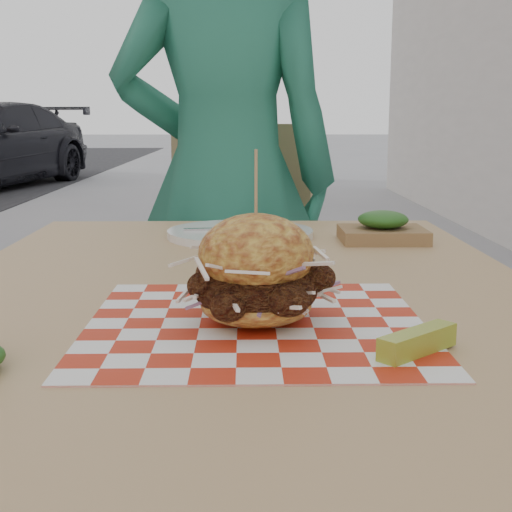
% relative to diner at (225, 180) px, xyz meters
% --- Properties ---
extents(diner, '(0.61, 0.41, 1.62)m').
position_rel_diner_xyz_m(diner, '(0.00, 0.00, 0.00)').
color(diner, '#29765C').
rests_on(diner, ground).
extents(patio_table, '(0.80, 1.20, 0.75)m').
position_rel_diner_xyz_m(patio_table, '(0.04, -0.92, -0.14)').
color(patio_table, tan).
rests_on(patio_table, ground).
extents(patio_chair, '(0.52, 0.53, 0.95)m').
position_rel_diner_xyz_m(patio_chair, '(0.07, 0.16, -0.26)').
color(patio_chair, tan).
rests_on(patio_chair, ground).
extents(paper_liner, '(0.36, 0.36, 0.00)m').
position_rel_diner_xyz_m(paper_liner, '(0.06, -1.10, -0.06)').
color(paper_liner, red).
rests_on(paper_liner, patio_table).
extents(sandwich, '(0.16, 0.16, 0.18)m').
position_rel_diner_xyz_m(sandwich, '(0.06, -1.10, -0.01)').
color(sandwich, gold).
rests_on(sandwich, paper_liner).
extents(pickle_spear, '(0.09, 0.08, 0.02)m').
position_rel_diner_xyz_m(pickle_spear, '(0.21, -1.20, -0.05)').
color(pickle_spear, '#A6B033').
rests_on(pickle_spear, paper_liner).
extents(place_setting, '(0.27, 0.27, 0.02)m').
position_rel_diner_xyz_m(place_setting, '(0.04, -0.53, -0.05)').
color(place_setting, white).
rests_on(place_setting, patio_table).
extents(kraft_tray, '(0.15, 0.12, 0.06)m').
position_rel_diner_xyz_m(kraft_tray, '(0.30, -0.58, -0.04)').
color(kraft_tray, olive).
rests_on(kraft_tray, patio_table).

